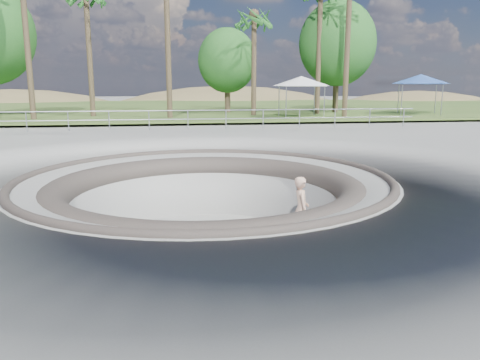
{
  "coord_description": "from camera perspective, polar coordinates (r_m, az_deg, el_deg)",
  "views": [
    {
      "loc": [
        -0.9,
        -12.64,
        2.55
      ],
      "look_at": [
        0.97,
        0.02,
        -0.1
      ],
      "focal_mm": 35.0,
      "sensor_mm": 36.0,
      "label": 1
    }
  ],
  "objects": [
    {
      "name": "bushy_tree_mid",
      "position": [
        38.05,
        -1.55,
        14.33
      ],
      "size": [
        4.62,
        4.2,
        6.67
      ],
      "color": "brown",
      "rests_on": "ground"
    },
    {
      "name": "grass_strip",
      "position": [
        46.71,
        -7.4,
        8.75
      ],
      "size": [
        180.0,
        36.0,
        0.12
      ],
      "color": "#3C5923",
      "rests_on": "ground"
    },
    {
      "name": "canopy_white",
      "position": [
        32.67,
        7.49,
        11.84
      ],
      "size": [
        5.44,
        5.44,
        2.75
      ],
      "color": "#999DA1",
      "rests_on": "ground"
    },
    {
      "name": "bushy_tree_right",
      "position": [
        38.92,
        11.81,
        15.96
      ],
      "size": [
        6.07,
        5.52,
        8.75
      ],
      "color": "brown",
      "rests_on": "ground"
    },
    {
      "name": "palm_d",
      "position": [
        34.68,
        1.73,
        18.88
      ],
      "size": [
        2.6,
        2.6,
        7.93
      ],
      "color": "brown",
      "rests_on": "ground"
    },
    {
      "name": "skate_bowl",
      "position": [
        13.41,
        -4.14,
        -7.4
      ],
      "size": [
        14.0,
        14.0,
        4.1
      ],
      "color": "gray",
      "rests_on": "ground"
    },
    {
      "name": "skater",
      "position": [
        13.16,
        7.45,
        -3.54
      ],
      "size": [
        0.48,
        0.7,
        1.85
      ],
      "primitive_type": "imported",
      "rotation": [
        0.0,
        0.0,
        1.52
      ],
      "color": "#E3B193",
      "rests_on": "skateboard"
    },
    {
      "name": "skateboard",
      "position": [
        13.44,
        7.34,
        -7.43
      ],
      "size": [
        0.9,
        0.56,
        0.09
      ],
      "color": "brown",
      "rests_on": "ground"
    },
    {
      "name": "distant_hills",
      "position": [
        70.62,
        -4.56,
        3.88
      ],
      "size": [
        103.2,
        45.0,
        28.6
      ],
      "color": "brown",
      "rests_on": "ground"
    },
    {
      "name": "canopy_blue",
      "position": [
        38.08,
        21.16,
        11.39
      ],
      "size": [
        5.39,
        5.39,
        2.93
      ],
      "color": "#999DA1",
      "rests_on": "ground"
    },
    {
      "name": "safety_railing",
      "position": [
        24.73,
        -6.36,
        7.32
      ],
      "size": [
        25.0,
        0.06,
        1.03
      ],
      "color": "#999DA1",
      "rests_on": "ground"
    },
    {
      "name": "ground",
      "position": [
        12.93,
        -4.26,
        0.29
      ],
      "size": [
        180.0,
        180.0,
        0.0
      ],
      "primitive_type": "plane",
      "color": "gray",
      "rests_on": "ground"
    }
  ]
}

